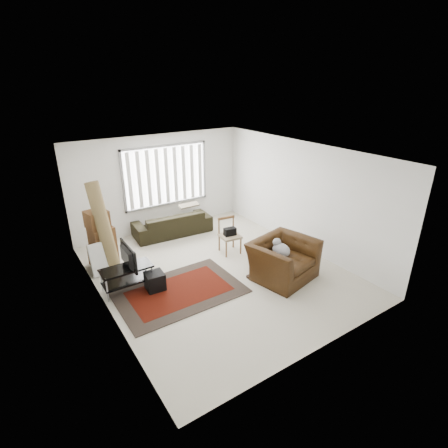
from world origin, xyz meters
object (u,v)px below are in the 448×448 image
object	(u,v)px
tv_stand	(127,274)
side_chair	(230,234)
sofa	(172,220)
moving_boxes	(101,240)
armchair	(283,257)

from	to	relation	value
tv_stand	side_chair	bearing A→B (deg)	5.06
tv_stand	sofa	size ratio (longest dim) A/B	0.48
moving_boxes	armchair	xyz separation A→B (m)	(3.11, -2.76, -0.13)
sofa	moving_boxes	bearing A→B (deg)	22.29
sofa	tv_stand	bearing A→B (deg)	49.83
side_chair	armchair	size ratio (longest dim) A/B	0.58
side_chair	moving_boxes	bearing A→B (deg)	165.68
tv_stand	armchair	distance (m)	3.32
armchair	moving_boxes	bearing A→B (deg)	126.30
tv_stand	moving_boxes	world-z (taller)	moving_boxes
tv_stand	sofa	world-z (taller)	sofa
tv_stand	moving_boxes	bearing A→B (deg)	94.23
moving_boxes	side_chair	xyz separation A→B (m)	(2.82, -1.12, -0.13)
tv_stand	armchair	xyz separation A→B (m)	(3.01, -1.39, 0.12)
sofa	side_chair	xyz separation A→B (m)	(0.70, -1.81, 0.08)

